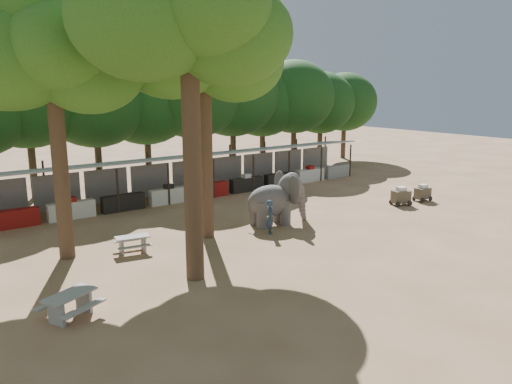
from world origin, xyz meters
TOP-DOWN VIEW (x-y plane):
  - ground at (0.00, 0.00)m, footprint 100.00×100.00m
  - vendor_stalls at (-0.00, 13.84)m, footprint 28.00×2.99m
  - yard_tree_left at (-9.13, 7.19)m, footprint 7.10×6.90m
  - yard_tree_center at (-6.13, 2.19)m, footprint 7.10×6.90m
  - yard_tree_back at (-3.13, 6.19)m, footprint 7.10×6.90m
  - backdrop_trees at (0.00, 19.00)m, footprint 46.46×5.95m
  - elephant at (0.90, 5.76)m, footprint 3.41×2.54m
  - handler at (-0.44, 4.64)m, footprint 0.62×0.69m
  - picnic_table_near at (-10.55, 1.51)m, footprint 1.98×1.90m
  - picnic_table_far at (-6.63, 6.03)m, footprint 1.57×1.46m
  - cart_front at (9.07, 4.49)m, footprint 1.28×1.05m
  - cart_back at (11.01, 4.39)m, footprint 1.07×0.74m

SIDE VIEW (x-z plane):
  - ground at x=0.00m, z-range 0.00..0.00m
  - picnic_table_far at x=-6.63m, z-range 0.11..0.79m
  - cart_back at x=11.01m, z-range -0.01..0.99m
  - picnic_table_near at x=-10.55m, z-range 0.12..0.89m
  - cart_front at x=9.07m, z-range -0.01..1.07m
  - handler at x=-0.44m, z-range 0.00..1.60m
  - vendor_stalls at x=0.00m, z-range -0.22..2.58m
  - elephant at x=0.90m, z-range 0.00..2.54m
  - backdrop_trees at x=0.00m, z-range 1.35..9.68m
  - yard_tree_left at x=-9.13m, z-range 2.69..13.71m
  - yard_tree_back at x=-3.13m, z-range 2.86..14.22m
  - yard_tree_center at x=-6.13m, z-range 3.19..15.23m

